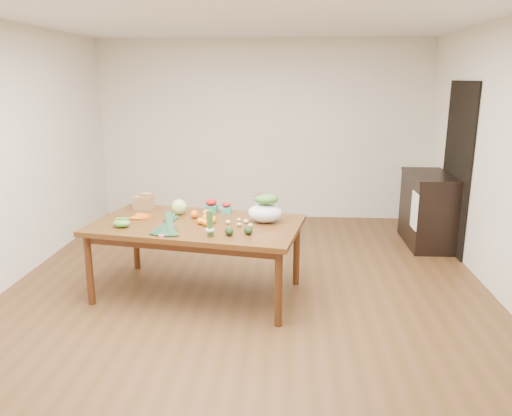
# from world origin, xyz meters

# --- Properties ---
(floor) EXTENTS (6.00, 6.00, 0.00)m
(floor) POSITION_xyz_m (0.00, 0.00, 0.00)
(floor) COLOR brown
(floor) RESTS_ON ground
(ceiling) EXTENTS (5.00, 6.00, 0.02)m
(ceiling) POSITION_xyz_m (0.00, 0.00, 2.70)
(ceiling) COLOR white
(ceiling) RESTS_ON room_walls
(room_walls) EXTENTS (5.02, 6.02, 2.70)m
(room_walls) POSITION_xyz_m (0.00, 0.00, 1.35)
(room_walls) COLOR silver
(room_walls) RESTS_ON floor
(dining_table) EXTENTS (2.17, 1.45, 0.75)m
(dining_table) POSITION_xyz_m (-0.49, 0.02, 0.38)
(dining_table) COLOR #563214
(dining_table) RESTS_ON floor
(doorway_dark) EXTENTS (0.02, 1.00, 2.10)m
(doorway_dark) POSITION_xyz_m (2.48, 1.60, 1.05)
(doorway_dark) COLOR black
(doorway_dark) RESTS_ON floor
(cabinet) EXTENTS (0.52, 1.02, 0.94)m
(cabinet) POSITION_xyz_m (2.22, 1.78, 0.47)
(cabinet) COLOR black
(cabinet) RESTS_ON floor
(dish_towel) EXTENTS (0.02, 0.28, 0.45)m
(dish_towel) POSITION_xyz_m (1.96, 1.40, 0.55)
(dish_towel) COLOR white
(dish_towel) RESTS_ON cabinet
(paper_bag) EXTENTS (0.28, 0.25, 0.17)m
(paper_bag) POSITION_xyz_m (-1.16, 0.51, 0.84)
(paper_bag) COLOR olive
(paper_bag) RESTS_ON dining_table
(cabbage) EXTENTS (0.16, 0.16, 0.16)m
(cabbage) POSITION_xyz_m (-0.72, 0.31, 0.83)
(cabbage) COLOR #A6C672
(cabbage) RESTS_ON dining_table
(strawberry_basket_a) EXTENTS (0.14, 0.14, 0.11)m
(strawberry_basket_a) POSITION_xyz_m (-0.40, 0.43, 0.81)
(strawberry_basket_a) COLOR #BA140C
(strawberry_basket_a) RESTS_ON dining_table
(strawberry_basket_b) EXTENTS (0.11, 0.11, 0.09)m
(strawberry_basket_b) POSITION_xyz_m (-0.24, 0.42, 0.79)
(strawberry_basket_b) COLOR red
(strawberry_basket_b) RESTS_ON dining_table
(orange_a) EXTENTS (0.08, 0.08, 0.08)m
(orange_a) POSITION_xyz_m (-0.54, 0.18, 0.79)
(orange_a) COLOR orange
(orange_a) RESTS_ON dining_table
(orange_b) EXTENTS (0.08, 0.08, 0.08)m
(orange_b) POSITION_xyz_m (-0.42, 0.24, 0.79)
(orange_b) COLOR #DE520D
(orange_b) RESTS_ON dining_table
(orange_c) EXTENTS (0.07, 0.07, 0.07)m
(orange_c) POSITION_xyz_m (-0.33, 0.03, 0.79)
(orange_c) COLOR orange
(orange_c) RESTS_ON dining_table
(mandarin_cluster) EXTENTS (0.21, 0.21, 0.10)m
(mandarin_cluster) POSITION_xyz_m (-0.39, -0.01, 0.80)
(mandarin_cluster) COLOR orange
(mandarin_cluster) RESTS_ON dining_table
(carrots) EXTENTS (0.25, 0.25, 0.03)m
(carrots) POSITION_xyz_m (-1.05, 0.16, 0.76)
(carrots) COLOR orange
(carrots) RESTS_ON dining_table
(snap_pea_bag) EXTENTS (0.17, 0.13, 0.08)m
(snap_pea_bag) POSITION_xyz_m (-1.17, -0.17, 0.79)
(snap_pea_bag) COLOR #5F9B34
(snap_pea_bag) RESTS_ON dining_table
(kale_bunch) EXTENTS (0.39, 0.45, 0.16)m
(kale_bunch) POSITION_xyz_m (-0.70, -0.34, 0.83)
(kale_bunch) COLOR black
(kale_bunch) RESTS_ON dining_table
(asparagus_bundle) EXTENTS (0.10, 0.13, 0.26)m
(asparagus_bundle) POSITION_xyz_m (-0.29, -0.40, 0.88)
(asparagus_bundle) COLOR #4E863D
(asparagus_bundle) RESTS_ON dining_table
(potato_a) EXTENTS (0.05, 0.04, 0.04)m
(potato_a) POSITION_xyz_m (-0.17, 0.00, 0.77)
(potato_a) COLOR #DECF80
(potato_a) RESTS_ON dining_table
(potato_b) EXTENTS (0.05, 0.05, 0.04)m
(potato_b) POSITION_xyz_m (-0.06, -0.09, 0.77)
(potato_b) COLOR tan
(potato_b) RESTS_ON dining_table
(potato_c) EXTENTS (0.05, 0.05, 0.04)m
(potato_c) POSITION_xyz_m (0.00, 0.03, 0.77)
(potato_c) COLOR #D4BD7A
(potato_c) RESTS_ON dining_table
(potato_d) EXTENTS (0.05, 0.04, 0.04)m
(potato_d) POSITION_xyz_m (-0.07, 0.08, 0.77)
(potato_d) COLOR tan
(potato_d) RESTS_ON dining_table
(potato_e) EXTENTS (0.05, 0.04, 0.04)m
(potato_e) POSITION_xyz_m (0.05, -0.10, 0.77)
(potato_e) COLOR #D2C779
(potato_e) RESTS_ON dining_table
(avocado_a) EXTENTS (0.11, 0.13, 0.08)m
(avocado_a) POSITION_xyz_m (-0.12, -0.35, 0.79)
(avocado_a) COLOR black
(avocado_a) RESTS_ON dining_table
(avocado_b) EXTENTS (0.11, 0.14, 0.08)m
(avocado_b) POSITION_xyz_m (0.05, -0.31, 0.79)
(avocado_b) COLOR black
(avocado_b) RESTS_ON dining_table
(salad_bag) EXTENTS (0.37, 0.31, 0.26)m
(salad_bag) POSITION_xyz_m (0.18, 0.09, 0.88)
(salad_bag) COLOR silver
(salad_bag) RESTS_ON dining_table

